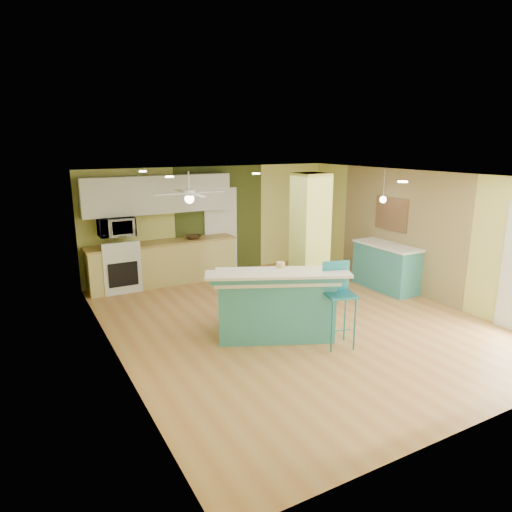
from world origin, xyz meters
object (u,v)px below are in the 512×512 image
(peninsula, at_px, (275,303))
(fruit_bowl, at_px, (193,237))
(bar_stool, at_px, (338,290))
(side_counter, at_px, (386,267))
(canister, at_px, (281,267))

(peninsula, relative_size, fruit_bowl, 6.82)
(bar_stool, height_order, fruit_bowl, bar_stool)
(side_counter, relative_size, canister, 9.84)
(side_counter, xyz_separation_m, fruit_bowl, (-3.31, 2.57, 0.50))
(side_counter, bearing_deg, canister, -166.18)
(peninsula, relative_size, canister, 15.26)
(side_counter, bearing_deg, fruit_bowl, 142.16)
(canister, bearing_deg, bar_stool, -63.51)
(bar_stool, bearing_deg, peninsula, 146.31)
(peninsula, height_order, side_counter, peninsula)
(fruit_bowl, relative_size, canister, 2.24)
(fruit_bowl, bearing_deg, canister, -86.39)
(peninsula, relative_size, bar_stool, 1.79)
(side_counter, bearing_deg, peninsula, -164.51)
(peninsula, xyz_separation_m, fruit_bowl, (-0.02, 3.48, 0.45))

